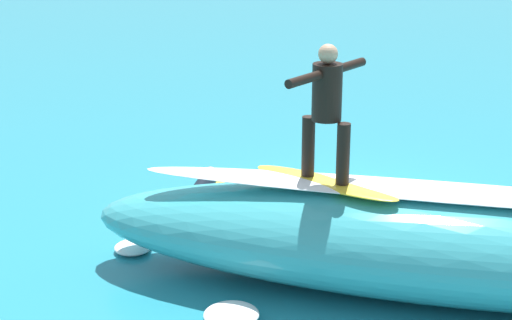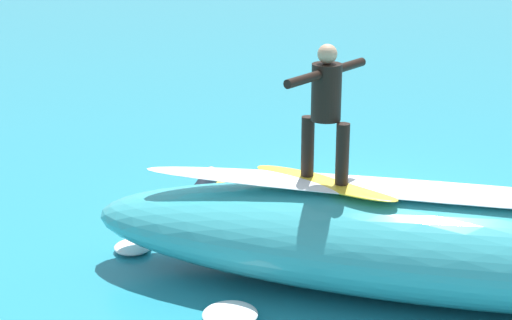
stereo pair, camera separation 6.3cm
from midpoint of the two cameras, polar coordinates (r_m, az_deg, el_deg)
name	(u,v)px [view 1 (the left image)]	position (r m, az deg, el deg)	size (l,w,h in m)	color
ground_plane	(352,207)	(13.37, 6.54, -3.22)	(120.00, 120.00, 0.00)	teal
wave_crest	(443,245)	(10.56, 12.64, -5.73)	(9.12, 2.16, 1.31)	teal
wave_foam_lip	(447,192)	(10.30, 12.91, -2.19)	(7.75, 0.75, 0.08)	white
surfboard_riding	(325,183)	(10.40, 4.59, -1.56)	(2.10, 0.47, 0.08)	yellow
surfer_riding	(327,102)	(10.09, 4.73, 4.00)	(1.13, 1.31, 1.72)	black
surfboard_paddling	(204,195)	(13.72, -3.74, -2.43)	(2.20, 0.55, 0.06)	yellow
surfer_paddling	(202,189)	(13.55, -3.88, -1.99)	(0.59, 1.66, 0.30)	black
foam_patch_near	(133,247)	(11.80, -8.64, -5.98)	(0.54, 0.53, 0.13)	white
foam_patch_mid	(228,237)	(11.96, -2.09, -5.36)	(0.90, 0.71, 0.16)	white
foam_patch_far	(231,315)	(9.93, -1.91, -10.64)	(0.67, 0.66, 0.15)	white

